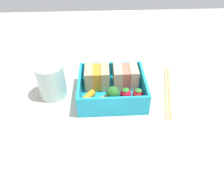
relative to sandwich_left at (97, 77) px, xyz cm
name	(u,v)px	position (x,y,z in cm)	size (l,w,h in cm)	color
ground_plane	(112,98)	(3.51, -2.79, -4.75)	(120.00, 120.00, 2.00)	beige
bento_tray	(112,94)	(3.51, -2.79, -3.15)	(15.83, 14.22, 1.20)	#1DA2C3
bento_rim	(112,85)	(3.51, -2.79, -0.50)	(15.83, 14.22, 4.11)	#1DA2C3
sandwich_left	(97,77)	(0.00, 0.00, 0.00)	(5.92, 5.59, 5.11)	tan
sandwich_center_left	(125,76)	(7.02, 0.00, 0.00)	(5.92, 5.59, 5.11)	#DBB48E
carrot_stick_far_left	(87,98)	(-2.48, -5.55, -1.76)	(1.59, 1.59, 4.70)	orange
carrot_stick_left	(101,100)	(0.89, -6.28, -1.86)	(1.40, 1.40, 3.84)	orange
broccoli_floret	(113,93)	(3.49, -6.15, -0.23)	(3.14, 3.14, 3.98)	#80BE5B
strawberry_left	(125,94)	(6.48, -5.43, -1.10)	(2.65, 2.65, 3.25)	red
strawberry_far_left	(138,94)	(9.39, -5.65, -1.15)	(2.57, 2.57, 3.17)	red
chopstick_pair	(168,89)	(17.79, -1.59, -3.40)	(6.12, 20.07, 0.70)	#D9B571
drinking_glass	(51,81)	(-10.87, -1.56, 0.48)	(6.64, 6.64, 8.47)	silver
folded_napkin	(101,150)	(0.56, -18.76, -3.55)	(14.77, 11.86, 0.40)	white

